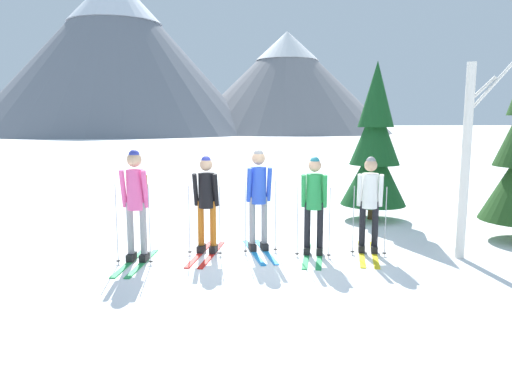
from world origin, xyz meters
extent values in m
plane|color=white|center=(0.00, 0.00, 0.00)|extent=(400.00, 400.00, 0.00)
cube|color=green|center=(-1.87, -0.27, 0.01)|extent=(0.36, 1.58, 0.02)
cube|color=green|center=(-2.08, -0.24, 0.01)|extent=(0.36, 1.58, 0.02)
cube|color=black|center=(-1.85, -0.17, 0.08)|extent=(0.15, 0.27, 0.12)
cylinder|color=gray|center=(-1.85, -0.17, 0.56)|extent=(0.11, 0.11, 0.88)
cube|color=black|center=(-2.07, -0.14, 0.08)|extent=(0.15, 0.27, 0.12)
cylinder|color=gray|center=(-2.07, -0.14, 0.56)|extent=(0.11, 0.11, 0.88)
cylinder|color=#E55193|center=(-1.96, -0.16, 1.22)|extent=(0.28, 0.28, 0.66)
sphere|color=tan|center=(-1.96, -0.16, 1.70)|extent=(0.24, 0.24, 0.24)
sphere|color=#2D389E|center=(-1.96, -0.16, 1.77)|extent=(0.18, 0.18, 0.18)
cylinder|color=#E55193|center=(-1.79, -0.25, 1.23)|extent=(0.11, 0.22, 0.63)
cylinder|color=#E55193|center=(-2.15, -0.19, 1.23)|extent=(0.11, 0.22, 0.63)
cylinder|color=#A5A5AD|center=(-1.72, -0.38, 0.66)|extent=(0.02, 0.02, 1.33)
cylinder|color=black|center=(-1.72, -0.38, 0.06)|extent=(0.07, 0.07, 0.01)
cylinder|color=#A5A5AD|center=(-2.25, -0.29, 0.66)|extent=(0.02, 0.02, 1.33)
cylinder|color=black|center=(-2.25, -0.29, 0.06)|extent=(0.07, 0.07, 0.01)
cube|color=#99661E|center=(-1.93, 0.01, 1.25)|extent=(0.28, 0.20, 0.36)
cube|color=red|center=(-0.72, 0.13, 0.01)|extent=(0.49, 1.66, 0.02)
cube|color=red|center=(-0.94, 0.18, 0.01)|extent=(0.49, 1.66, 0.02)
cube|color=black|center=(-0.70, 0.23, 0.08)|extent=(0.17, 0.28, 0.12)
cylinder|color=#B76019|center=(-0.70, 0.23, 0.53)|extent=(0.11, 0.11, 0.82)
cube|color=black|center=(-0.91, 0.28, 0.08)|extent=(0.17, 0.28, 0.12)
cylinder|color=#B76019|center=(-0.91, 0.28, 0.53)|extent=(0.11, 0.11, 0.82)
cylinder|color=black|center=(-0.81, 0.25, 1.13)|extent=(0.28, 0.28, 0.61)
sphere|color=tan|center=(-0.81, 0.25, 1.58)|extent=(0.22, 0.22, 0.22)
sphere|color=#2D389E|center=(-0.81, 0.25, 1.64)|extent=(0.17, 0.17, 0.17)
cylinder|color=black|center=(-0.65, 0.15, 1.14)|extent=(0.13, 0.21, 0.58)
cylinder|color=black|center=(-0.99, 0.24, 1.14)|extent=(0.13, 0.21, 0.58)
cylinder|color=#A5A5AD|center=(-0.59, 0.01, 0.61)|extent=(0.02, 0.02, 1.23)
cylinder|color=black|center=(-0.59, 0.01, 0.06)|extent=(0.07, 0.07, 0.01)
cylinder|color=#A5A5AD|center=(-1.11, 0.14, 0.61)|extent=(0.02, 0.02, 1.23)
cylinder|color=black|center=(-1.11, 0.14, 0.06)|extent=(0.07, 0.07, 0.01)
cube|color=#1E84D1|center=(0.23, 0.22, 0.01)|extent=(0.26, 1.65, 0.02)
cube|color=#1E84D1|center=(0.01, 0.19, 0.01)|extent=(0.26, 1.65, 0.02)
cube|color=black|center=(0.22, 0.32, 0.08)|extent=(0.14, 0.27, 0.12)
cylinder|color=gray|center=(0.22, 0.32, 0.55)|extent=(0.11, 0.11, 0.87)
cube|color=black|center=(0.00, 0.29, 0.08)|extent=(0.14, 0.27, 0.12)
cylinder|color=gray|center=(0.00, 0.29, 0.55)|extent=(0.11, 0.11, 0.87)
cylinder|color=blue|center=(0.11, 0.31, 1.19)|extent=(0.28, 0.28, 0.65)
sphere|color=tan|center=(0.11, 0.31, 1.67)|extent=(0.24, 0.24, 0.24)
sphere|color=gray|center=(0.11, 0.31, 1.74)|extent=(0.18, 0.18, 0.18)
cylinder|color=blue|center=(0.29, 0.27, 1.21)|extent=(0.10, 0.21, 0.62)
cylinder|color=blue|center=(-0.06, 0.23, 1.21)|extent=(0.10, 0.21, 0.62)
cylinder|color=#A5A5AD|center=(0.40, 0.16, 0.65)|extent=(0.02, 0.02, 1.30)
cylinder|color=black|center=(0.40, 0.16, 0.06)|extent=(0.07, 0.07, 0.01)
cylinder|color=#A5A5AD|center=(-0.14, 0.10, 0.65)|extent=(0.02, 0.02, 1.30)
cylinder|color=black|center=(-0.14, 0.10, 0.06)|extent=(0.07, 0.07, 0.01)
cube|color=green|center=(1.12, -0.17, 0.01)|extent=(0.47, 1.54, 0.02)
cube|color=green|center=(0.91, -0.12, 0.01)|extent=(0.47, 1.54, 0.02)
cube|color=black|center=(1.14, -0.08, 0.08)|extent=(0.17, 0.28, 0.12)
cylinder|color=black|center=(1.14, -0.08, 0.53)|extent=(0.11, 0.11, 0.82)
cube|color=black|center=(0.93, -0.02, 0.08)|extent=(0.17, 0.28, 0.12)
cylinder|color=black|center=(0.93, -0.02, 0.53)|extent=(0.11, 0.11, 0.82)
cylinder|color=#238C42|center=(1.04, -0.05, 1.12)|extent=(0.28, 0.28, 0.61)
sphere|color=tan|center=(1.04, -0.05, 1.57)|extent=(0.22, 0.22, 0.22)
sphere|color=#1E6B7A|center=(1.04, -0.05, 1.64)|extent=(0.17, 0.17, 0.17)
cylinder|color=#238C42|center=(1.20, -0.15, 1.14)|extent=(0.13, 0.21, 0.58)
cylinder|color=#238C42|center=(0.85, -0.06, 1.14)|extent=(0.13, 0.21, 0.58)
cylinder|color=#A5A5AD|center=(1.25, -0.29, 0.61)|extent=(0.02, 0.02, 1.22)
cylinder|color=black|center=(1.25, -0.29, 0.06)|extent=(0.07, 0.07, 0.01)
cylinder|color=#A5A5AD|center=(0.73, -0.16, 0.61)|extent=(0.02, 0.02, 1.22)
cylinder|color=black|center=(0.73, -0.16, 0.06)|extent=(0.07, 0.07, 0.01)
cube|color=#4C7238|center=(1.08, 0.12, 1.15)|extent=(0.29, 0.22, 0.36)
cube|color=yellow|center=(2.11, -0.15, 0.01)|extent=(0.56, 1.65, 0.02)
cube|color=yellow|center=(1.90, -0.09, 0.01)|extent=(0.56, 1.65, 0.02)
cube|color=black|center=(2.13, -0.06, 0.08)|extent=(0.18, 0.28, 0.12)
cylinder|color=black|center=(2.13, -0.06, 0.53)|extent=(0.11, 0.11, 0.81)
cube|color=black|center=(1.92, 0.01, 0.08)|extent=(0.18, 0.28, 0.12)
cylinder|color=black|center=(1.92, 0.01, 0.53)|extent=(0.11, 0.11, 0.81)
cylinder|color=white|center=(2.03, -0.03, 1.12)|extent=(0.28, 0.28, 0.61)
sphere|color=tan|center=(2.03, -0.03, 1.56)|extent=(0.22, 0.22, 0.22)
sphere|color=gray|center=(2.03, -0.03, 1.63)|extent=(0.16, 0.16, 0.16)
cylinder|color=white|center=(2.18, -0.13, 1.13)|extent=(0.13, 0.21, 0.58)
cylinder|color=white|center=(1.84, -0.03, 1.13)|extent=(0.13, 0.21, 0.58)
cylinder|color=#A5A5AD|center=(2.24, -0.27, 0.61)|extent=(0.02, 0.02, 1.22)
cylinder|color=black|center=(2.24, -0.27, 0.06)|extent=(0.07, 0.07, 0.01)
cylinder|color=#A5A5AD|center=(1.72, -0.12, 0.61)|extent=(0.02, 0.02, 1.22)
cylinder|color=black|center=(1.72, -0.12, 0.06)|extent=(0.07, 0.07, 0.01)
cube|color=maroon|center=(2.08, 0.14, 1.15)|extent=(0.29, 0.23, 0.36)
cylinder|color=#51381E|center=(3.10, 2.81, 0.36)|extent=(0.22, 0.22, 0.71)
cone|color=#14471E|center=(3.10, 2.81, 1.11)|extent=(1.52, 1.52, 1.50)
cone|color=#14471E|center=(3.10, 2.81, 2.06)|extent=(1.16, 1.16, 1.50)
cone|color=#14471E|center=(3.10, 2.81, 2.93)|extent=(0.83, 0.83, 1.50)
cylinder|color=silver|center=(3.49, -0.48, 1.63)|extent=(0.15, 0.15, 3.26)
cylinder|color=silver|center=(3.81, -0.53, 2.86)|extent=(0.69, 0.16, 0.83)
cylinder|color=silver|center=(3.69, -0.49, 2.84)|extent=(0.44, 0.07, 0.42)
cone|color=slate|center=(-15.85, 76.22, 13.15)|extent=(47.09, 47.09, 26.29)
cone|color=gray|center=(13.45, 78.77, 8.98)|extent=(37.54, 37.54, 17.96)
cone|color=white|center=(13.45, 78.77, 15.40)|extent=(11.22, 11.22, 5.11)
camera|label=1|loc=(-0.76, -8.01, 2.33)|focal=33.52mm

